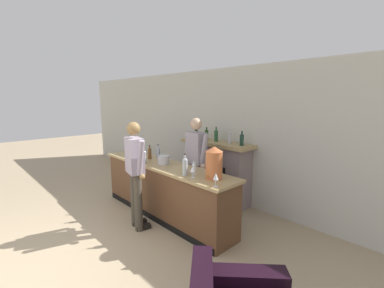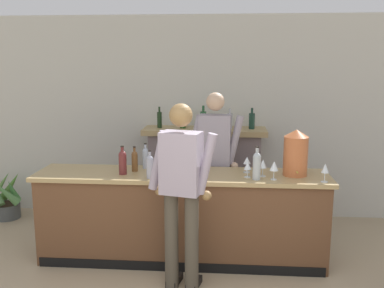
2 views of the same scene
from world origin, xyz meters
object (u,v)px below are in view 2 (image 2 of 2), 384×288
Objects in this scene: person_customer at (181,190)px; wine_glass_by_dispenser at (263,164)px; potted_plant_corner at (6,199)px; wine_glass_front_left at (248,166)px; fireplace_stone at (205,173)px; copper_dispenser at (296,152)px; wine_glass_mid_counter at (274,166)px; ice_bucket_steel at (182,166)px; wine_bottle_chardonnay_pale at (146,157)px; person_bartender at (215,161)px; wine_bottle_port_short at (123,161)px; wine_bottle_rose_blush at (150,166)px; wine_glass_back_row at (247,161)px; wine_glass_near_bucket at (325,169)px; wine_bottle_merlot_tall at (257,165)px; wine_bottle_cabernet_heavy at (135,160)px.

person_customer reaches higher than wine_glass_by_dispenser.
wine_glass_front_left reaches higher than potted_plant_corner.
fireplace_stone is at bearing 86.34° from person_customer.
copper_dispenser is 0.32m from wine_glass_mid_counter.
wine_bottle_chardonnay_pale reaches higher than ice_bucket_steel.
person_bartender is at bearing 133.07° from wine_glass_mid_counter.
wine_bottle_port_short is 0.34m from wine_bottle_rose_blush.
wine_glass_front_left is at bearing -90.67° from wine_glass_back_row.
fireplace_stone is 7.72× the size of ice_bucket_steel.
wine_glass_front_left is 0.83× the size of wine_glass_mid_counter.
wine_glass_near_bucket is 1.09× the size of wine_glass_back_row.
wine_glass_near_bucket is at bearing -17.79° from potted_plant_corner.
potted_plant_corner is 1.35× the size of copper_dispenser.
wine_glass_mid_counter is at bearing -48.82° from wine_glass_by_dispenser.
wine_bottle_merlot_tall reaches higher than wine_glass_mid_counter.
potted_plant_corner is at bearing 164.49° from copper_dispenser.
wine_bottle_rose_blush reaches higher than wine_bottle_cabernet_heavy.
wine_glass_front_left is at bearing -162.95° from wine_glass_by_dispenser.
ice_bucket_steel is 0.77× the size of wine_bottle_cabernet_heavy.
wine_glass_back_row is at bearing 89.33° from wine_glass_front_left.
person_customer is 11.23× the size of wine_glass_front_left.
potted_plant_corner is at bearing 153.69° from wine_bottle_cabernet_heavy.
ice_bucket_steel is (-0.06, 0.62, 0.07)m from person_customer.
copper_dispenser reaches higher than wine_glass_by_dispenser.
wine_bottle_rose_blush reaches higher than wine_glass_near_bucket.
potted_plant_corner is 2.87m from ice_bucket_steel.
copper_dispenser reaches higher than wine_bottle_merlot_tall.
wine_glass_mid_counter is (0.26, -0.07, 0.02)m from wine_glass_front_left.
wine_bottle_port_short is at bearing -172.25° from wine_glass_back_row.
wine_glass_mid_counter is at bearing -46.93° from person_bartender.
wine_glass_by_dispenser is at bearing -43.86° from wine_glass_back_row.
wine_glass_by_dispenser is (0.66, -1.30, 0.46)m from fireplace_stone.
wine_bottle_merlot_tall is at bearing 31.71° from person_customer.
person_bartender reaches higher than ice_bucket_steel.
person_bartender is 0.53m from wine_glass_back_row.
wine_glass_by_dispenser is 0.61m from wine_glass_near_bucket.
wine_bottle_rose_blush reaches higher than wine_glass_by_dispenser.
person_customer is at bearing -148.29° from wine_bottle_merlot_tall.
copper_dispenser is at bearing 26.21° from wine_bottle_merlot_tall.
wine_bottle_port_short is at bearing 176.08° from wine_bottle_merlot_tall.
wine_bottle_merlot_tall reaches higher than wine_bottle_port_short.
wine_bottle_cabernet_heavy reaches higher than wine_glass_near_bucket.
ice_bucket_steel is (2.55, -1.06, 0.78)m from potted_plant_corner.
ice_bucket_steel is at bearing -178.83° from copper_dispenser.
wine_bottle_chardonnay_pale is at bearing -119.68° from fireplace_stone.
person_customer is 0.94m from wine_bottle_chardonnay_pale.
copper_dispenser is 1.42× the size of wine_bottle_merlot_tall.
wine_glass_by_dispenser is (1.14, 0.16, -0.00)m from wine_bottle_rose_blush.
wine_bottle_port_short is at bearing -120.85° from fireplace_stone.
copper_dispenser is at bearing 1.17° from ice_bucket_steel.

